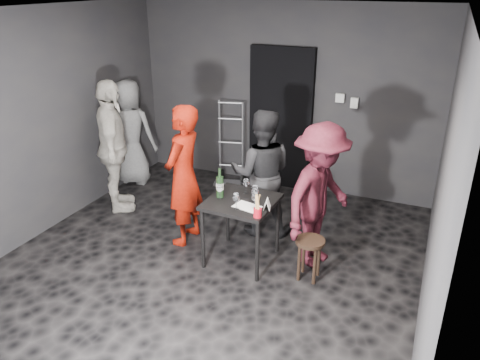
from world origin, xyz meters
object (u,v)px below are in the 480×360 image
at_px(hand_truck, 230,169).
at_px(woman_black, 262,170).
at_px(man_maroon, 320,190).
at_px(wine_bottle, 220,186).
at_px(tasting_table, 241,208).
at_px(server_red, 183,167).
at_px(bystander_grey, 129,129).
at_px(bystander_cream, 112,135).
at_px(breadstick_cup, 258,206).
at_px(stool, 310,249).

xyz_separation_m(hand_truck, woman_black, (1.00, -1.25, 0.61)).
xyz_separation_m(man_maroon, wine_bottle, (-1.04, -0.32, -0.01)).
bearing_deg(man_maroon, tasting_table, 128.85).
xyz_separation_m(server_red, bystander_grey, (-1.65, 1.22, -0.09)).
height_order(hand_truck, woman_black, woman_black).
bearing_deg(bystander_cream, server_red, -143.65).
bearing_deg(woman_black, bystander_grey, -32.64).
relative_size(woman_black, wine_bottle, 4.99).
distance_m(hand_truck, breadstick_cup, 2.69).
xyz_separation_m(hand_truck, tasting_table, (1.04, -1.95, 0.42)).
xyz_separation_m(server_red, wine_bottle, (0.55, -0.16, -0.08)).
distance_m(tasting_table, stool, 0.86).
relative_size(hand_truck, tasting_table, 1.72).
bearing_deg(breadstick_cup, server_red, 158.70).
height_order(woman_black, wine_bottle, woman_black).
bearing_deg(server_red, wine_bottle, 73.26).
bearing_deg(wine_bottle, tasting_table, 3.40).
height_order(hand_truck, breadstick_cup, hand_truck).
xyz_separation_m(stool, bystander_grey, (-3.25, 1.41, 0.51)).
bearing_deg(bystander_cream, wine_bottle, -143.63).
relative_size(hand_truck, breadstick_cup, 4.93).
relative_size(stool, server_red, 0.25).
distance_m(hand_truck, bystander_cream, 1.97).
distance_m(stool, bystander_grey, 3.58).
relative_size(stool, bystander_cream, 0.22).
bearing_deg(stool, woman_black, 138.24).
distance_m(stool, breadstick_cup, 0.75).
bearing_deg(stool, tasting_table, 176.61).
relative_size(woman_black, man_maroon, 0.94).
bearing_deg(hand_truck, woman_black, -66.33).
distance_m(server_red, breadstick_cup, 1.18).
distance_m(bystander_grey, breadstick_cup, 3.20).
relative_size(stool, wine_bottle, 1.40).
height_order(man_maroon, bystander_cream, bystander_cream).
bearing_deg(woman_black, breadstick_cup, 91.57).
bearing_deg(breadstick_cup, hand_truck, 120.87).
bearing_deg(tasting_table, server_red, 170.01).
xyz_separation_m(bystander_cream, wine_bottle, (1.83, -0.52, -0.20)).
bearing_deg(woman_black, bystander_cream, -11.74).
bearing_deg(bystander_grey, stool, 147.70).
relative_size(server_red, man_maroon, 1.08).
relative_size(bystander_cream, bystander_grey, 1.24).
height_order(bystander_grey, wine_bottle, bystander_grey).
xyz_separation_m(server_red, man_maroon, (1.58, 0.16, -0.07)).
relative_size(woman_black, bystander_grey, 0.96).
xyz_separation_m(hand_truck, bystander_cream, (-1.04, -1.45, 0.85)).
distance_m(man_maroon, bystander_cream, 2.88).
xyz_separation_m(stool, woman_black, (-0.84, 0.75, 0.47)).
bearing_deg(man_maroon, stool, -159.23).
relative_size(server_red, bystander_grey, 1.10).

